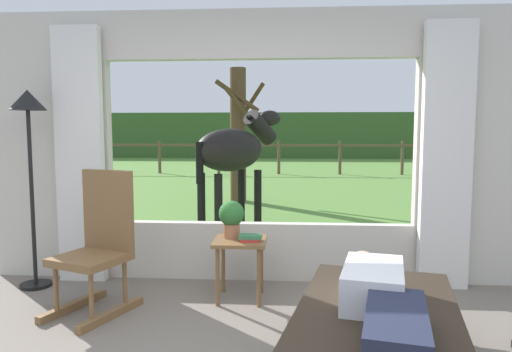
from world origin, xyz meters
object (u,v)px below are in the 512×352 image
at_px(horse, 234,151).
at_px(pasture_tree, 239,133).
at_px(potted_plant, 232,217).
at_px(floor_lamp_left, 29,129).
at_px(rocking_chair, 99,243).
at_px(book_stack, 250,238).
at_px(side_table, 240,250).
at_px(reclining_person, 380,297).
at_px(recliner_sofa, 376,346).

bearing_deg(horse, pasture_tree, 129.47).
height_order(potted_plant, floor_lamp_left, floor_lamp_left).
height_order(rocking_chair, book_stack, rocking_chair).
xyz_separation_m(floor_lamp_left, horse, (1.57, 2.50, -0.30)).
bearing_deg(side_table, book_stack, -31.61).
bearing_deg(book_stack, pasture_tree, 96.94).
distance_m(reclining_person, pasture_tree, 6.99).
xyz_separation_m(recliner_sofa, side_table, (-0.90, 1.28, 0.21)).
bearing_deg(rocking_chair, reclining_person, -5.56).
distance_m(reclining_person, book_stack, 1.51).
bearing_deg(book_stack, floor_lamp_left, 172.87).
relative_size(rocking_chair, book_stack, 5.82).
xyz_separation_m(reclining_person, horse, (-1.26, 4.02, 0.63)).
distance_m(floor_lamp_left, horse, 2.96).
height_order(reclining_person, floor_lamp_left, floor_lamp_left).
bearing_deg(reclining_person, recliner_sofa, 102.50).
bearing_deg(potted_plant, recliner_sofa, -53.63).
relative_size(side_table, potted_plant, 1.63).
height_order(recliner_sofa, book_stack, book_stack).
bearing_deg(horse, potted_plant, -49.29).
relative_size(potted_plant, horse, 0.18).
height_order(side_table, floor_lamp_left, floor_lamp_left).
height_order(rocking_chair, horse, horse).
distance_m(side_table, floor_lamp_left, 2.19).
bearing_deg(recliner_sofa, pasture_tree, 114.94).
distance_m(potted_plant, pasture_tree, 5.45).
height_order(book_stack, floor_lamp_left, floor_lamp_left).
bearing_deg(pasture_tree, book_stack, -83.06).
height_order(recliner_sofa, side_table, side_table).
bearing_deg(reclining_person, floor_lamp_left, 164.22).
height_order(side_table, horse, horse).
distance_m(rocking_chair, pasture_tree, 5.84).
bearing_deg(horse, recliner_sofa, -37.64).
xyz_separation_m(rocking_chair, pasture_tree, (0.52, 5.75, 0.86)).
bearing_deg(book_stack, side_table, 148.39).
xyz_separation_m(book_stack, floor_lamp_left, (-2.01, 0.25, 0.91)).
xyz_separation_m(rocking_chair, potted_plant, (1.02, 0.36, 0.16)).
xyz_separation_m(recliner_sofa, book_stack, (-0.81, 1.22, 0.33)).
xyz_separation_m(floor_lamp_left, pasture_tree, (1.34, 5.25, -0.05)).
bearing_deg(potted_plant, rocking_chair, -160.37).
relative_size(floor_lamp_left, horse, 1.04).
bearing_deg(rocking_chair, potted_plant, 41.13).
bearing_deg(recliner_sofa, side_table, 137.82).
distance_m(rocking_chair, floor_lamp_left, 1.32).
relative_size(reclining_person, floor_lamp_left, 0.79).
bearing_deg(side_table, pasture_tree, 96.07).
height_order(horse, pasture_tree, pasture_tree).
relative_size(recliner_sofa, rocking_chair, 1.66).
bearing_deg(recliner_sofa, rocking_chair, 166.56).
xyz_separation_m(reclining_person, floor_lamp_left, (-2.83, 1.52, 0.93)).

